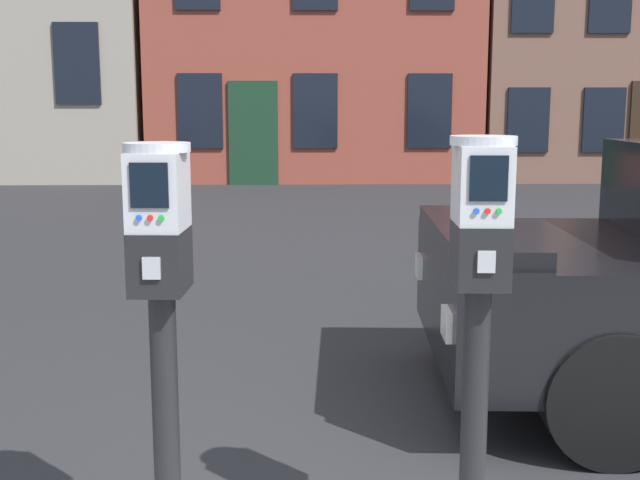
% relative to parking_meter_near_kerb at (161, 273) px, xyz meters
% --- Properties ---
extents(parking_meter_near_kerb, '(0.23, 0.26, 1.37)m').
position_rel_parking_meter_near_kerb_xyz_m(parking_meter_near_kerb, '(0.00, 0.00, 0.00)').
color(parking_meter_near_kerb, black).
rests_on(parking_meter_near_kerb, sidewalk_slab).
extents(parking_meter_twin_adjacent, '(0.23, 0.26, 1.39)m').
position_rel_parking_meter_near_kerb_xyz_m(parking_meter_twin_adjacent, '(1.05, 0.00, 0.01)').
color(parking_meter_twin_adjacent, black).
rests_on(parking_meter_twin_adjacent, sidewalk_slab).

